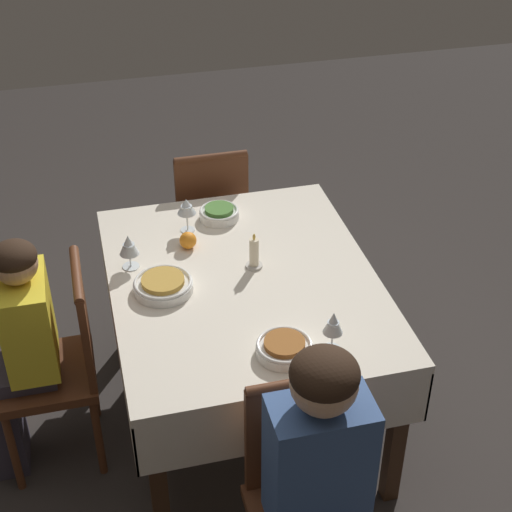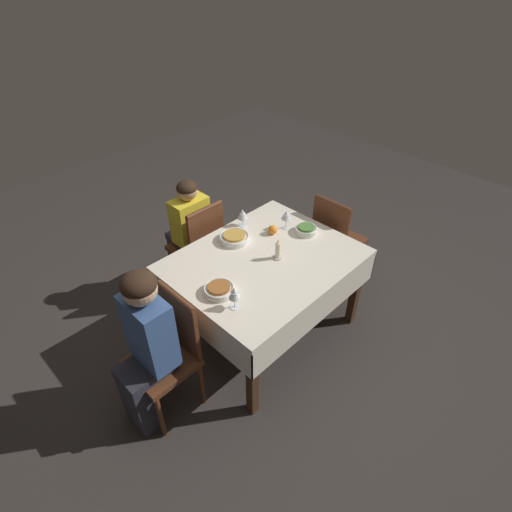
% 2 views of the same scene
% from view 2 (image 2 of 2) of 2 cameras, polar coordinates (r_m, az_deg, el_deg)
% --- Properties ---
extents(ground_plane, '(8.00, 8.00, 0.00)m').
position_cam_2_polar(ground_plane, '(3.33, 1.08, -10.33)').
color(ground_plane, '#332D2B').
extents(dining_table, '(1.29, 1.03, 0.73)m').
position_cam_2_polar(dining_table, '(2.88, 1.23, -1.77)').
color(dining_table, silver).
rests_on(dining_table, ground_plane).
extents(chair_west, '(0.38, 0.38, 0.90)m').
position_cam_2_polar(chair_west, '(2.61, -12.27, -12.95)').
color(chair_west, '#562D19').
rests_on(chair_west, ground_plane).
extents(chair_north, '(0.38, 0.38, 0.90)m').
position_cam_2_polar(chair_north, '(3.40, -8.03, 1.67)').
color(chair_north, '#562D19').
rests_on(chair_north, ground_plane).
extents(chair_east, '(0.38, 0.38, 0.90)m').
position_cam_2_polar(chair_east, '(3.51, 11.25, 2.58)').
color(chair_east, '#562D19').
rests_on(chair_east, ground_plane).
extents(person_adult_denim, '(0.34, 0.30, 1.17)m').
position_cam_2_polar(person_adult_denim, '(2.44, -15.60, -12.18)').
color(person_adult_denim, '#282833').
rests_on(person_adult_denim, ground_plane).
extents(person_child_yellow, '(0.30, 0.33, 1.05)m').
position_cam_2_polar(person_child_yellow, '(3.46, -9.77, 3.80)').
color(person_child_yellow, '#383342').
rests_on(person_child_yellow, ground_plane).
extents(bowl_west, '(0.20, 0.20, 0.06)m').
position_cam_2_polar(bowl_west, '(2.55, -5.31, -4.78)').
color(bowl_west, white).
rests_on(bowl_west, dining_table).
extents(wine_glass_west, '(0.07, 0.07, 0.16)m').
position_cam_2_polar(wine_glass_west, '(2.39, -3.13, -5.37)').
color(wine_glass_west, white).
rests_on(wine_glass_west, dining_table).
extents(bowl_north, '(0.23, 0.23, 0.06)m').
position_cam_2_polar(bowl_north, '(2.98, -3.18, 2.64)').
color(bowl_north, white).
rests_on(bowl_north, dining_table).
extents(wine_glass_north, '(0.08, 0.08, 0.15)m').
position_cam_2_polar(wine_glass_north, '(3.11, -1.93, 5.96)').
color(wine_glass_north, white).
rests_on(wine_glass_north, dining_table).
extents(bowl_east, '(0.17, 0.17, 0.06)m').
position_cam_2_polar(bowl_east, '(3.10, 7.09, 3.82)').
color(bowl_east, white).
rests_on(bowl_east, dining_table).
extents(wine_glass_east, '(0.08, 0.08, 0.15)m').
position_cam_2_polar(wine_glass_east, '(3.08, 4.36, 5.80)').
color(wine_glass_east, white).
rests_on(wine_glass_east, dining_table).
extents(candle_centerpiece, '(0.07, 0.07, 0.16)m').
position_cam_2_polar(candle_centerpiece, '(2.80, 3.13, 0.66)').
color(candle_centerpiece, beige).
rests_on(candle_centerpiece, dining_table).
extents(orange_fruit, '(0.07, 0.07, 0.07)m').
position_cam_2_polar(orange_fruit, '(3.05, 2.39, 3.77)').
color(orange_fruit, orange).
rests_on(orange_fruit, dining_table).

